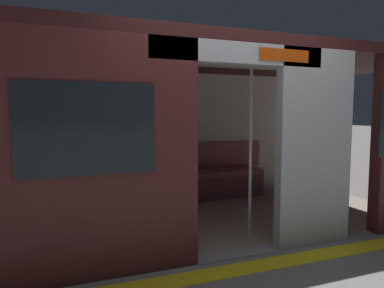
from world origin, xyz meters
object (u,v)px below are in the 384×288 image
(handbag, at_px, (144,169))
(grab_pole_door, at_px, (187,150))
(grab_pole_far, at_px, (251,147))
(bench_seat, at_px, (171,180))
(person_seated, at_px, (170,160))
(train_car, at_px, (191,110))
(book, at_px, (187,171))

(handbag, bearing_deg, grab_pole_door, 91.13)
(grab_pole_door, distance_m, grab_pole_far, 0.79)
(bench_seat, xyz_separation_m, grab_pole_door, (0.39, 1.81, 0.68))
(person_seated, relative_size, grab_pole_far, 0.58)
(grab_pole_far, bearing_deg, person_seated, -75.73)
(grab_pole_door, bearing_deg, person_seated, -101.26)
(bench_seat, height_order, handbag, handbag)
(train_car, xyz_separation_m, grab_pole_far, (-0.45, 0.75, -0.43))
(grab_pole_far, bearing_deg, book, -86.66)
(train_car, bearing_deg, grab_pole_door, 66.79)
(train_car, relative_size, person_seated, 5.36)
(handbag, distance_m, book, 0.72)
(bench_seat, height_order, grab_pole_far, grab_pole_far)
(train_car, bearing_deg, bench_seat, -93.06)
(train_car, height_order, handbag, train_car)
(person_seated, xyz_separation_m, book, (-0.33, -0.11, -0.20))
(person_seated, height_order, book, person_seated)
(grab_pole_door, bearing_deg, book, -109.97)
(bench_seat, relative_size, grab_pole_door, 1.55)
(book, xyz_separation_m, grab_pole_far, (-0.11, 1.83, 0.55))
(train_car, xyz_separation_m, handbag, (0.38, -1.07, -0.91))
(bench_seat, xyz_separation_m, book, (-0.29, -0.06, 0.12))
(grab_pole_far, bearing_deg, train_car, -59.23)
(handbag, bearing_deg, book, -179.34)
(bench_seat, distance_m, person_seated, 0.33)
(handbag, distance_m, grab_pole_door, 1.92)
(bench_seat, bearing_deg, person_seated, 49.76)
(grab_pole_far, bearing_deg, grab_pole_door, 2.82)
(person_seated, bearing_deg, bench_seat, -130.24)
(handbag, bearing_deg, grab_pole_far, 114.30)
(book, bearing_deg, bench_seat, 16.24)
(bench_seat, bearing_deg, grab_pole_door, 77.73)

